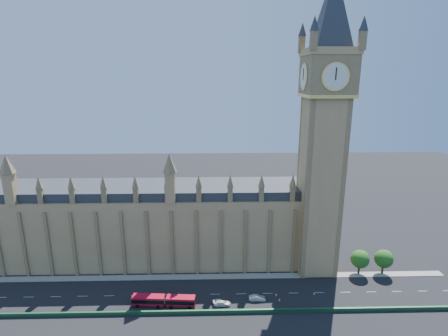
{
  "coord_description": "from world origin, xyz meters",
  "views": [
    {
      "loc": [
        4.38,
        -92.73,
        64.26
      ],
      "look_at": [
        6.95,
        10.0,
        37.05
      ],
      "focal_mm": 28.0,
      "sensor_mm": 36.0,
      "label": 1
    }
  ],
  "objects_px": {
    "red_bus": "(164,301)",
    "car_silver": "(257,298)",
    "car_grey": "(219,302)",
    "car_white": "(222,303)"
  },
  "relations": [
    {
      "from": "car_grey",
      "to": "car_white",
      "type": "height_order",
      "value": "car_white"
    },
    {
      "from": "car_grey",
      "to": "car_white",
      "type": "relative_size",
      "value": 0.83
    },
    {
      "from": "red_bus",
      "to": "car_white",
      "type": "xyz_separation_m",
      "value": [
        16.79,
        -0.32,
        -0.91
      ]
    },
    {
      "from": "car_grey",
      "to": "red_bus",
      "type": "bearing_deg",
      "value": 87.74
    },
    {
      "from": "red_bus",
      "to": "car_silver",
      "type": "xyz_separation_m",
      "value": [
        27.23,
        1.79,
        -0.83
      ]
    },
    {
      "from": "car_silver",
      "to": "car_white",
      "type": "bearing_deg",
      "value": 102.89
    },
    {
      "from": "car_grey",
      "to": "car_silver",
      "type": "height_order",
      "value": "car_silver"
    },
    {
      "from": "car_grey",
      "to": "car_silver",
      "type": "bearing_deg",
      "value": -87.76
    },
    {
      "from": "car_grey",
      "to": "car_silver",
      "type": "relative_size",
      "value": 0.85
    },
    {
      "from": "red_bus",
      "to": "car_grey",
      "type": "bearing_deg",
      "value": 6.1
    }
  ]
}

